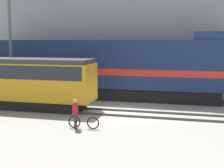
% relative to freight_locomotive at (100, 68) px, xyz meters
% --- Properties ---
extents(ground_plane, '(120.00, 120.00, 0.00)m').
position_rel_freight_locomotive_xyz_m(ground_plane, '(3.27, -4.75, -2.51)').
color(ground_plane, gray).
extents(track_near, '(60.00, 1.50, 0.14)m').
position_rel_freight_locomotive_xyz_m(track_near, '(3.27, -5.26, -2.44)').
color(track_near, '#47423D').
rests_on(track_near, ground).
extents(track_far, '(60.00, 1.51, 0.14)m').
position_rel_freight_locomotive_xyz_m(track_far, '(3.27, 0.00, -2.44)').
color(track_far, '#47423D').
rests_on(track_far, ground).
extents(building_backdrop, '(37.89, 6.00, 15.16)m').
position_rel_freight_locomotive_xyz_m(building_backdrop, '(3.27, 6.54, 5.07)').
color(building_backdrop, '#99999E').
rests_on(building_backdrop, ground).
extents(freight_locomotive, '(21.17, 3.04, 5.38)m').
position_rel_freight_locomotive_xyz_m(freight_locomotive, '(0.00, 0.00, 0.00)').
color(freight_locomotive, black).
rests_on(freight_locomotive, ground).
extents(streetcar, '(12.04, 2.54, 3.51)m').
position_rel_freight_locomotive_xyz_m(streetcar, '(-4.97, -5.26, -0.50)').
color(streetcar, black).
rests_on(streetcar, ground).
extents(bicycle, '(1.73, 0.44, 0.75)m').
position_rel_freight_locomotive_xyz_m(bicycle, '(1.83, -9.12, -2.16)').
color(bicycle, black).
rests_on(bicycle, ground).
extents(person, '(0.24, 0.37, 1.64)m').
position_rel_freight_locomotive_xyz_m(person, '(1.43, -9.29, -1.52)').
color(person, '#333333').
rests_on(person, ground).
extents(utility_pole_center, '(0.23, 0.23, 7.91)m').
position_rel_freight_locomotive_xyz_m(utility_pole_center, '(-6.54, -2.63, 1.45)').
color(utility_pole_center, '#595959').
rests_on(utility_pole_center, ground).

